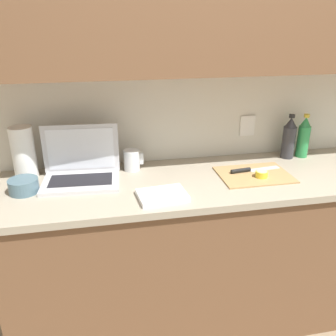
% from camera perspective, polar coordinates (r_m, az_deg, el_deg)
% --- Properties ---
extents(ground_plane, '(12.00, 12.00, 0.00)m').
position_cam_1_polar(ground_plane, '(2.41, 9.03, -21.42)').
color(ground_plane, '#847056').
rests_on(ground_plane, ground).
extents(wall_back, '(5.20, 0.38, 2.60)m').
position_cam_1_polar(wall_back, '(1.95, 9.60, 19.25)').
color(wall_back, silver).
rests_on(wall_back, ground_plane).
extents(counter_unit, '(2.44, 0.60, 0.91)m').
position_cam_1_polar(counter_unit, '(2.12, 10.37, -12.19)').
color(counter_unit, brown).
rests_on(counter_unit, ground_plane).
extents(laptop, '(0.40, 0.28, 0.27)m').
position_cam_1_polar(laptop, '(1.85, -13.77, -0.02)').
color(laptop, silver).
rests_on(laptop, counter_unit).
extents(cutting_board, '(0.37, 0.28, 0.01)m').
position_cam_1_polar(cutting_board, '(1.92, 13.65, -1.05)').
color(cutting_board, tan).
rests_on(cutting_board, counter_unit).
extents(knife, '(0.29, 0.06, 0.02)m').
position_cam_1_polar(knife, '(1.94, 12.55, -0.32)').
color(knife, silver).
rests_on(knife, cutting_board).
extents(lemon_half_cut, '(0.06, 0.06, 0.03)m').
position_cam_1_polar(lemon_half_cut, '(1.89, 14.77, -0.93)').
color(lemon_half_cut, yellow).
rests_on(lemon_half_cut, cutting_board).
extents(bottle_green_soda, '(0.07, 0.07, 0.26)m').
position_cam_1_polar(bottle_green_soda, '(2.24, 20.91, 4.60)').
color(bottle_green_soda, '#2D934C').
rests_on(bottle_green_soda, counter_unit).
extents(bottle_oil_tall, '(0.08, 0.08, 0.26)m').
position_cam_1_polar(bottle_oil_tall, '(2.19, 18.83, 4.54)').
color(bottle_oil_tall, '#333338').
rests_on(bottle_oil_tall, counter_unit).
extents(measuring_cup, '(0.11, 0.09, 0.11)m').
position_cam_1_polar(measuring_cup, '(1.93, -5.82, 1.27)').
color(measuring_cup, silver).
rests_on(measuring_cup, counter_unit).
extents(bowl_white, '(0.14, 0.14, 0.07)m').
position_cam_1_polar(bowl_white, '(1.81, -22.15, -2.66)').
color(bowl_white, slate).
rests_on(bowl_white, counter_unit).
extents(paper_towel_roll, '(0.12, 0.12, 0.27)m').
position_cam_1_polar(paper_towel_roll, '(1.95, -22.16, 2.30)').
color(paper_towel_roll, white).
rests_on(paper_towel_roll, counter_unit).
extents(dish_towel, '(0.23, 0.18, 0.02)m').
position_cam_1_polar(dish_towel, '(1.64, -0.93, -4.42)').
color(dish_towel, white).
rests_on(dish_towel, counter_unit).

